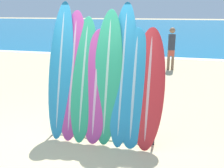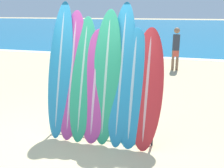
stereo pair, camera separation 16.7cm
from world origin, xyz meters
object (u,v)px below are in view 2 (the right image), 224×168
object	(u,v)px
surfboard_slot_0	(60,70)
person_far_left	(176,47)
surfboard_rack	(100,116)
surfboard_slot_1	(72,75)
surfboard_slot_3	(95,86)
person_mid_beach	(119,47)
surfboard_slot_2	(83,79)
person_near_water	(93,50)
surfboard_slot_7	(147,89)
surfboard_slot_6	(132,88)
surfboard_slot_5	(121,74)
surfboard_slot_4	(106,77)

from	to	relation	value
surfboard_slot_0	person_far_left	bearing A→B (deg)	73.90
surfboard_rack	surfboard_slot_1	world-z (taller)	surfboard_slot_1
surfboard_slot_3	person_far_left	world-z (taller)	surfboard_slot_3
person_mid_beach	person_far_left	distance (m)	2.49
surfboard_slot_3	person_far_left	bearing A→B (deg)	80.12
surfboard_rack	surfboard_slot_2	xyz separation A→B (m)	(-0.36, 0.06, 0.69)
person_near_water	surfboard_slot_0	bearing A→B (deg)	96.62
surfboard_slot_0	surfboard_slot_7	xyz separation A→B (m)	(1.70, -0.05, -0.23)
surfboard_slot_2	person_far_left	world-z (taller)	surfboard_slot_2
surfboard_rack	person_far_left	world-z (taller)	person_far_left
surfboard_rack	surfboard_slot_7	bearing A→B (deg)	2.71
surfboard_slot_3	person_mid_beach	distance (m)	7.03
surfboard_slot_0	surfboard_slot_2	world-z (taller)	surfboard_slot_0
surfboard_slot_0	surfboard_slot_7	size ratio (longest dim) A/B	1.22
surfboard_slot_6	person_near_water	world-z (taller)	surfboard_slot_6
surfboard_slot_3	surfboard_slot_6	size ratio (longest dim) A/B	0.98
person_near_water	person_far_left	world-z (taller)	person_near_water
surfboard_slot_5	person_mid_beach	bearing A→B (deg)	104.74
surfboard_slot_5	surfboard_slot_0	bearing A→B (deg)	-179.40
person_mid_beach	surfboard_slot_1	bearing A→B (deg)	161.53
surfboard_slot_6	surfboard_slot_7	size ratio (longest dim) A/B	1.00
surfboard_slot_7	surfboard_slot_4	bearing A→B (deg)	178.57
person_mid_beach	surfboard_slot_4	bearing A→B (deg)	167.16
surfboard_slot_5	person_far_left	xyz separation A→B (m)	(0.67, 6.48, -0.33)
surfboard_slot_6	surfboard_slot_2	bearing A→B (deg)	178.63
surfboard_slot_2	surfboard_slot_5	xyz separation A→B (m)	(0.73, 0.04, 0.13)
person_mid_beach	surfboard_rack	bearing A→B (deg)	166.24
surfboard_slot_4	surfboard_slot_7	world-z (taller)	surfboard_slot_4
surfboard_rack	person_mid_beach	world-z (taller)	person_mid_beach
surfboard_rack	surfboard_slot_0	distance (m)	1.18
surfboard_slot_2	surfboard_slot_5	size ratio (longest dim) A/B	0.90
surfboard_slot_1	surfboard_slot_4	xyz separation A→B (m)	(0.70, -0.02, 0.01)
surfboard_slot_1	person_near_water	distance (m)	4.76
surfboard_slot_0	surfboard_slot_1	distance (m)	0.26
surfboard_slot_5	person_mid_beach	size ratio (longest dim) A/B	1.69
surfboard_slot_2	person_mid_beach	size ratio (longest dim) A/B	1.52
surfboard_slot_1	surfboard_slot_3	distance (m)	0.52
person_mid_beach	person_near_water	bearing A→B (deg)	143.58
surfboard_slot_3	person_far_left	xyz separation A→B (m)	(1.14, 6.56, -0.09)
surfboard_slot_1	surfboard_slot_2	bearing A→B (deg)	-5.84
person_far_left	surfboard_slot_6	bearing A→B (deg)	69.16
person_near_water	surfboard_slot_5	bearing A→B (deg)	110.08
surfboard_rack	person_far_left	distance (m)	6.68
surfboard_slot_1	surfboard_slot_0	bearing A→B (deg)	178.53
surfboard_rack	person_near_water	xyz separation A→B (m)	(-1.86, 4.66, 0.52)
surfboard_slot_4	surfboard_slot_2	bearing A→B (deg)	-180.00
surfboard_slot_7	surfboard_slot_3	bearing A→B (deg)	-178.83
surfboard_slot_1	person_near_water	world-z (taller)	surfboard_slot_1
surfboard_slot_0	surfboard_slot_6	distance (m)	1.46
surfboard_slot_2	person_far_left	size ratio (longest dim) A/B	1.33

